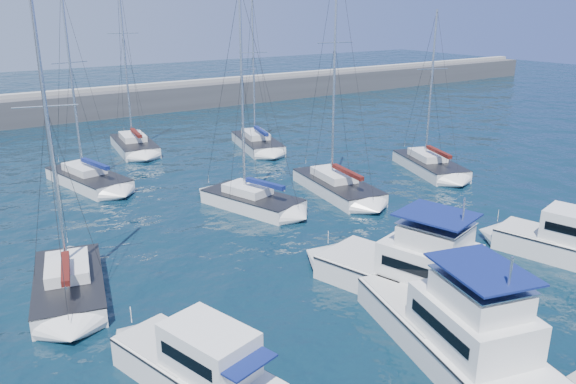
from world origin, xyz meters
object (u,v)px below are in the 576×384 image
sailboat_mid_a (69,285)px  sailboat_back_b (134,145)px  motor_yacht_port_inner (459,332)px  sailboat_back_c (257,143)px  sailboat_mid_d (337,186)px  motor_yacht_stbd_inner (415,273)px  sailboat_mid_c (252,200)px  motor_yacht_port_outer (200,369)px  sailboat_mid_e (429,165)px  motor_yacht_stbd_outer (561,241)px  sailboat_back_a (88,179)px

sailboat_mid_a → sailboat_back_b: bearing=77.7°
motor_yacht_port_inner → sailboat_mid_a: 17.61m
sailboat_mid_a → sailboat_back_c: 29.59m
sailboat_mid_a → sailboat_mid_d: bearing=26.8°
motor_yacht_port_inner → motor_yacht_stbd_inner: same height
sailboat_mid_d → sailboat_mid_c: bearing=-177.1°
sailboat_mid_c → sailboat_back_c: size_ratio=1.03×
motor_yacht_port_outer → motor_yacht_stbd_inner: bearing=-11.4°
sailboat_mid_e → motor_yacht_stbd_inner: bearing=-120.1°
motor_yacht_stbd_outer → sailboat_mid_d: 15.72m
motor_yacht_stbd_outer → sailboat_mid_a: (-23.14, 10.42, -0.42)m
motor_yacht_stbd_inner → sailboat_mid_a: size_ratio=0.65×
sailboat_mid_e → sailboat_back_c: sailboat_back_c is taller
sailboat_mid_c → sailboat_back_b: size_ratio=0.85×
sailboat_mid_d → sailboat_back_b: bearing=119.9°
motor_yacht_stbd_inner → sailboat_mid_d: size_ratio=0.54×
motor_yacht_port_inner → sailboat_back_b: (0.57, 38.81, -0.58)m
motor_yacht_port_inner → sailboat_mid_d: bearing=79.3°
sailboat_mid_a → sailboat_back_c: size_ratio=1.00×
sailboat_mid_e → sailboat_back_c: 16.57m
sailboat_mid_d → sailboat_mid_e: 9.86m
motor_yacht_port_outer → sailboat_back_c: 35.68m
motor_yacht_stbd_inner → sailboat_mid_c: 14.60m
motor_yacht_stbd_outer → sailboat_back_a: 32.53m
sailboat_mid_e → motor_yacht_port_inner: bearing=-116.0°
sailboat_mid_a → sailboat_mid_e: (29.83, 5.18, -0.02)m
sailboat_back_b → sailboat_back_c: sailboat_back_b is taller
motor_yacht_port_outer → motor_yacht_stbd_inner: motor_yacht_stbd_inner is taller
sailboat_back_a → sailboat_back_c: size_ratio=1.03×
sailboat_mid_a → sailboat_back_a: (5.36, 16.81, -0.00)m
motor_yacht_stbd_outer → motor_yacht_port_inner: bearing=180.0°
motor_yacht_port_inner → sailboat_mid_c: 19.20m
sailboat_back_a → sailboat_back_c: 16.90m
motor_yacht_port_inner → motor_yacht_stbd_inner: (2.28, 4.52, 0.00)m
motor_yacht_stbd_outer → sailboat_back_c: bearing=77.6°
motor_yacht_stbd_inner → sailboat_mid_d: bearing=49.3°
sailboat_back_b → motor_yacht_port_inner: bearing=-83.6°
motor_yacht_stbd_inner → sailboat_back_a: (-8.22, 25.80, -0.61)m
sailboat_back_b → sailboat_back_c: (10.13, -5.53, -0.04)m
motor_yacht_port_outer → sailboat_mid_d: size_ratio=0.42×
motor_yacht_stbd_inner → sailboat_back_c: (8.42, 28.77, -0.62)m
motor_yacht_port_outer → motor_yacht_stbd_outer: same height
sailboat_back_b → sailboat_mid_e: bearing=-41.1°
sailboat_mid_d → sailboat_back_a: 18.81m
motor_yacht_stbd_outer → sailboat_mid_e: size_ratio=0.49×
sailboat_mid_d → sailboat_mid_e: (9.85, 0.21, -0.04)m
motor_yacht_port_inner → sailboat_back_b: size_ratio=0.59×
sailboat_mid_c → sailboat_back_b: bearing=76.3°
sailboat_mid_e → sailboat_back_a: 27.10m
motor_yacht_stbd_inner → sailboat_mid_e: (16.25, 14.16, -0.63)m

